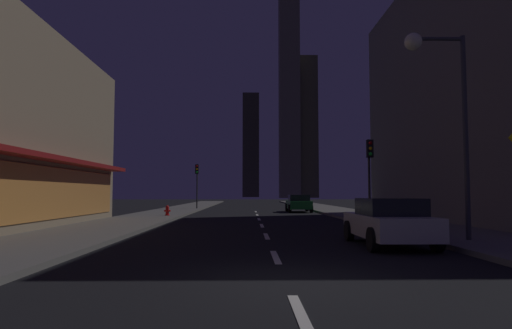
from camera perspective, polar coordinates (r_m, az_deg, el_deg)
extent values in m
cube|color=black|center=(39.82, -0.11, -6.14)|extent=(78.00, 136.00, 0.10)
cube|color=#605E59|center=(40.54, 9.89, -5.87)|extent=(4.00, 76.00, 0.15)
cube|color=#605E59|center=(40.30, -10.16, -5.88)|extent=(4.00, 76.00, 0.15)
cube|color=silver|center=(6.04, 5.97, -19.17)|extent=(0.16, 2.20, 0.01)
cube|color=silver|center=(11.11, 2.59, -12.06)|extent=(0.16, 2.20, 0.01)
cube|color=silver|center=(16.27, 1.39, -9.42)|extent=(0.16, 2.20, 0.01)
cube|color=silver|center=(21.45, 0.77, -8.05)|extent=(0.16, 2.20, 0.01)
cube|color=silver|center=(26.63, 0.40, -7.21)|extent=(0.16, 2.20, 0.01)
cube|color=silver|center=(31.82, 0.15, -6.64)|extent=(0.16, 2.20, 0.01)
cube|color=silver|center=(37.02, -0.03, -6.24)|extent=(0.16, 2.20, 0.01)
cube|color=#D88C3F|center=(20.18, -25.43, -3.42)|extent=(0.10, 15.57, 2.20)
cube|color=maroon|center=(20.07, -24.28, 0.55)|extent=(0.90, 16.17, 0.20)
cube|color=#39362B|center=(167.76, -0.69, 2.56)|extent=(6.30, 5.76, 40.07)
cube|color=#625D4A|center=(142.61, 4.38, 11.16)|extent=(6.46, 5.80, 76.57)
cube|color=#39362A|center=(147.46, 6.65, 4.90)|extent=(6.97, 6.99, 47.44)
cube|color=silver|center=(13.96, 17.00, -7.69)|extent=(1.80, 4.20, 0.65)
cube|color=black|center=(13.75, 17.21, -5.41)|extent=(1.64, 2.00, 0.55)
cylinder|color=black|center=(15.10, 12.13, -8.50)|extent=(0.22, 0.68, 0.68)
cylinder|color=black|center=(15.59, 18.51, -8.24)|extent=(0.22, 0.68, 0.68)
cylinder|color=black|center=(12.40, 15.14, -9.51)|extent=(0.22, 0.68, 0.68)
cylinder|color=black|center=(12.99, 22.70, -9.08)|extent=(0.22, 0.68, 0.68)
sphere|color=white|center=(15.78, 12.75, -7.10)|extent=(0.18, 0.18, 0.18)
sphere|color=white|center=(16.08, 16.59, -6.97)|extent=(0.18, 0.18, 0.18)
cube|color=#1E722D|center=(36.81, 5.62, -5.28)|extent=(1.80, 4.20, 0.65)
cube|color=black|center=(36.60, 5.65, -4.42)|extent=(1.64, 2.00, 0.55)
cylinder|color=black|center=(38.12, 4.05, -5.65)|extent=(0.22, 0.68, 0.68)
cylinder|color=black|center=(38.32, 6.69, -5.63)|extent=(0.22, 0.68, 0.68)
cylinder|color=black|center=(35.33, 4.47, -5.80)|extent=(0.22, 0.68, 0.68)
cylinder|color=black|center=(35.55, 7.30, -5.77)|extent=(0.22, 0.68, 0.68)
sphere|color=white|center=(38.79, 4.45, -5.14)|extent=(0.18, 0.18, 0.18)
sphere|color=white|center=(38.91, 6.07, -5.12)|extent=(0.18, 0.18, 0.18)
cylinder|color=red|center=(28.75, -11.60, -6.04)|extent=(0.22, 0.22, 0.55)
sphere|color=red|center=(28.74, -11.59, -5.49)|extent=(0.21, 0.21, 0.21)
cylinder|color=red|center=(28.76, -11.60, -6.53)|extent=(0.30, 0.30, 0.06)
cylinder|color=red|center=(28.78, -11.91, -5.98)|extent=(0.10, 0.10, 0.10)
cylinder|color=red|center=(28.72, -11.28, -5.99)|extent=(0.10, 0.10, 0.10)
cylinder|color=#2D2D2D|center=(22.81, 14.67, -2.03)|extent=(0.12, 0.12, 4.20)
cube|color=black|center=(22.72, 14.74, 2.03)|extent=(0.32, 0.24, 0.90)
sphere|color=red|center=(22.62, 14.82, 2.76)|extent=(0.18, 0.18, 0.18)
sphere|color=#F2B20C|center=(22.60, 14.83, 2.06)|extent=(0.18, 0.18, 0.18)
sphere|color=#19D833|center=(22.57, 14.85, 1.35)|extent=(0.18, 0.18, 0.18)
cylinder|color=#2D2D2D|center=(41.50, -7.77, -2.83)|extent=(0.12, 0.12, 4.20)
cube|color=black|center=(41.35, -7.78, -0.61)|extent=(0.32, 0.24, 0.90)
sphere|color=red|center=(41.24, -7.80, -0.21)|extent=(0.18, 0.18, 0.18)
sphere|color=#F2B20C|center=(41.22, -7.80, -0.60)|extent=(0.18, 0.18, 0.18)
sphere|color=#19D833|center=(41.21, -7.80, -0.99)|extent=(0.18, 0.18, 0.18)
cylinder|color=#38383D|center=(15.25, 25.85, 3.36)|extent=(0.16, 0.16, 6.50)
cylinder|color=#38383D|center=(15.60, 22.80, 15.00)|extent=(1.60, 0.12, 0.12)
sphere|color=#FCF7CC|center=(15.28, 19.97, 14.94)|extent=(0.56, 0.56, 0.56)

